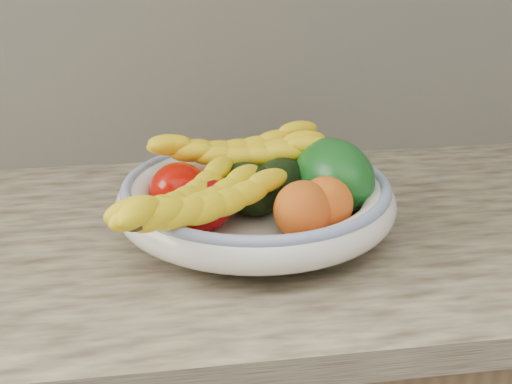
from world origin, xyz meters
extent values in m
cube|color=#C4B38C|center=(0.00, 1.68, 0.88)|extent=(2.44, 0.66, 0.04)
cube|color=beige|center=(0.00, 1.99, 1.15)|extent=(2.40, 0.02, 0.50)
cylinder|color=white|center=(0.00, 1.66, 0.91)|extent=(0.13, 0.13, 0.02)
cylinder|color=white|center=(0.00, 1.66, 0.92)|extent=(0.32, 0.32, 0.01)
torus|color=white|center=(0.00, 1.66, 0.95)|extent=(0.39, 0.39, 0.05)
torus|color=#3959A0|center=(0.00, 1.66, 0.97)|extent=(0.37, 0.37, 0.02)
ellipsoid|color=#E44804|center=(-0.04, 1.77, 0.95)|extent=(0.06, 0.06, 0.05)
ellipsoid|color=orange|center=(0.01, 1.77, 0.95)|extent=(0.05, 0.05, 0.05)
ellipsoid|color=#FF5705|center=(0.00, 1.73, 0.95)|extent=(0.05, 0.05, 0.04)
ellipsoid|color=#AA0900|center=(-0.11, 1.68, 0.96)|extent=(0.11, 0.11, 0.07)
ellipsoid|color=#A60007|center=(-0.08, 1.62, 0.96)|extent=(0.10, 0.10, 0.07)
ellipsoid|color=black|center=(-0.01, 1.66, 0.96)|extent=(0.11, 0.13, 0.07)
ellipsoid|color=black|center=(0.04, 1.68, 0.96)|extent=(0.12, 0.12, 0.07)
ellipsoid|color=#0E4D14|center=(0.11, 1.67, 0.98)|extent=(0.17, 0.18, 0.13)
ellipsoid|color=orange|center=(0.05, 1.57, 0.97)|extent=(0.10, 0.10, 0.08)
ellipsoid|color=orange|center=(0.08, 1.59, 0.97)|extent=(0.08, 0.08, 0.07)
camera|label=1|loc=(-0.14, 0.75, 1.33)|focal=50.00mm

